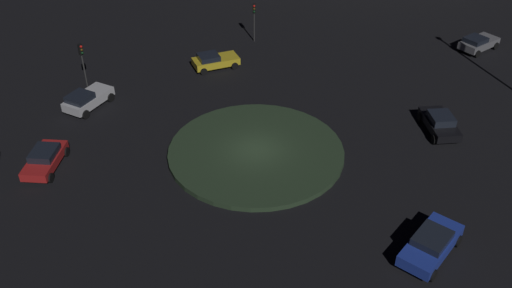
% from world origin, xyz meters
% --- Properties ---
extents(ground_plane, '(121.67, 121.67, 0.00)m').
position_xyz_m(ground_plane, '(0.00, 0.00, 0.00)').
color(ground_plane, black).
extents(roundabout_island, '(12.14, 12.14, 0.35)m').
position_xyz_m(roundabout_island, '(0.00, 0.00, 0.17)').
color(roundabout_island, '#263823').
rests_on(roundabout_island, ground_plane).
extents(car_silver, '(3.63, 4.36, 1.51)m').
position_xyz_m(car_silver, '(11.94, 8.11, 0.79)').
color(car_silver, silver).
rests_on(car_silver, ground_plane).
extents(car_black, '(4.49, 3.38, 1.47)m').
position_xyz_m(car_black, '(-4.44, -12.87, 0.76)').
color(car_black, black).
rests_on(car_black, ground_plane).
extents(car_yellow, '(2.53, 4.15, 1.34)m').
position_xyz_m(car_yellow, '(12.93, -3.47, 0.70)').
color(car_yellow, gold).
rests_on(car_yellow, ground_plane).
extents(car_blue, '(3.34, 4.90, 1.47)m').
position_xyz_m(car_blue, '(-13.06, -3.36, 0.78)').
color(car_blue, '#1E38A5').
rests_on(car_blue, ground_plane).
extents(car_red, '(4.27, 3.75, 1.36)m').
position_xyz_m(car_red, '(5.81, 12.83, 0.72)').
color(car_red, red).
rests_on(car_red, ground_plane).
extents(car_grey, '(2.40, 4.06, 1.40)m').
position_xyz_m(car_grey, '(3.60, -26.04, 0.74)').
color(car_grey, slate).
rests_on(car_grey, ground_plane).
extents(traffic_light_southeast, '(0.40, 0.37, 3.74)m').
position_xyz_m(traffic_light_southeast, '(15.87, -9.25, 2.68)').
color(traffic_light_southeast, '#2D2D2D').
rests_on(traffic_light_southeast, ground_plane).
extents(traffic_light_northeast, '(0.40, 0.37, 4.10)m').
position_xyz_m(traffic_light_northeast, '(14.68, 7.28, 2.92)').
color(traffic_light_northeast, '#2D2D2D').
rests_on(traffic_light_northeast, ground_plane).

